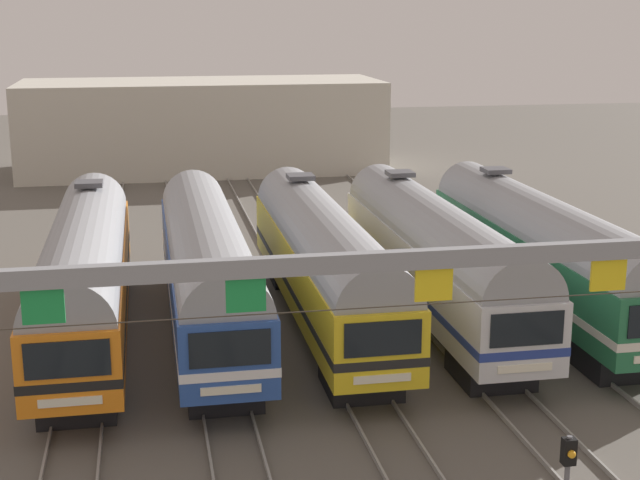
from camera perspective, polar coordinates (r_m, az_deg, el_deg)
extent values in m
plane|color=#5B564F|center=(35.87, 0.18, -5.29)|extent=(160.00, 160.00, 0.00)
cube|color=gray|center=(51.70, -13.82, 0.39)|extent=(0.07, 70.00, 0.15)
cube|color=gray|center=(51.63, -12.23, 0.46)|extent=(0.07, 70.00, 0.15)
cube|color=gray|center=(51.63, -8.98, 0.60)|extent=(0.07, 70.00, 0.15)
cube|color=gray|center=(51.68, -7.39, 0.67)|extent=(0.07, 70.00, 0.15)
cube|color=gray|center=(51.93, -4.16, 0.82)|extent=(0.07, 70.00, 0.15)
cube|color=gray|center=(52.10, -2.59, 0.88)|extent=(0.07, 70.00, 0.15)
cube|color=gray|center=(52.59, 0.58, 1.02)|extent=(0.07, 70.00, 0.15)
cube|color=gray|center=(52.88, 2.10, 1.08)|extent=(0.07, 70.00, 0.15)
cube|color=gray|center=(53.60, 5.16, 1.21)|extent=(0.07, 70.00, 0.15)
cube|color=gray|center=(54.00, 6.63, 1.27)|extent=(0.07, 70.00, 0.15)
cube|color=orange|center=(34.69, -14.15, -2.54)|extent=(2.85, 18.00, 2.35)
cube|color=black|center=(34.78, -14.11, -3.10)|extent=(2.88, 18.02, 0.28)
cylinder|color=gray|center=(34.38, -14.26, -0.66)|extent=(2.74, 17.64, 2.74)
cube|color=black|center=(25.99, -15.25, -7.09)|extent=(2.28, 0.06, 1.03)
cube|color=silver|center=(26.44, -15.08, -9.57)|extent=(1.71, 0.05, 0.24)
cube|color=black|center=(29.31, -14.60, -9.18)|extent=(2.28, 2.60, 1.05)
cube|color=black|center=(41.20, -13.55, -2.37)|extent=(2.28, 2.60, 1.05)
cube|color=#4C4C51|center=(38.98, -14.00, 3.37)|extent=(1.10, 1.10, 0.20)
cube|color=#284C9E|center=(34.67, -6.93, -2.22)|extent=(2.85, 18.00, 2.35)
cube|color=white|center=(34.77, -6.91, -2.78)|extent=(2.88, 18.02, 0.28)
cylinder|color=gray|center=(34.37, -6.98, -0.34)|extent=(2.74, 17.64, 2.74)
cube|color=black|center=(25.97, -5.54, -6.66)|extent=(2.28, 0.06, 1.03)
cube|color=silver|center=(26.43, -5.48, -9.14)|extent=(1.71, 0.05, 0.24)
cube|color=black|center=(29.29, -5.95, -8.80)|extent=(2.28, 2.60, 1.05)
cube|color=black|center=(41.19, -7.47, -2.10)|extent=(2.28, 2.60, 1.05)
cube|color=gold|center=(35.20, 0.19, -1.87)|extent=(2.85, 18.00, 2.35)
cube|color=black|center=(35.30, 0.19, -2.42)|extent=(2.88, 18.02, 0.28)
cylinder|color=gray|center=(34.90, 0.19, -0.01)|extent=(2.74, 17.64, 2.74)
cube|color=black|center=(26.68, 3.89, -6.06)|extent=(2.28, 0.06, 1.03)
cube|color=silver|center=(27.12, 3.85, -8.49)|extent=(1.71, 0.05, 0.24)
cube|color=black|center=(29.92, 2.50, -8.23)|extent=(2.28, 2.60, 1.05)
cube|color=black|center=(41.63, -1.46, -1.81)|extent=(2.28, 2.60, 1.05)
cube|color=#4C4C51|center=(39.44, -1.20, 3.90)|extent=(1.10, 1.10, 0.20)
cube|color=silver|center=(36.26, 6.98, -1.51)|extent=(2.85, 18.00, 2.35)
cube|color=navy|center=(36.35, 6.97, -2.04)|extent=(2.88, 18.02, 0.28)
cylinder|color=gray|center=(35.97, 7.04, 0.30)|extent=(2.74, 17.64, 2.74)
cube|color=black|center=(28.06, 12.60, -5.36)|extent=(2.28, 0.06, 1.03)
cube|color=silver|center=(28.48, 12.47, -7.69)|extent=(1.71, 0.05, 0.24)
cube|color=black|center=(31.15, 10.42, -7.54)|extent=(2.28, 2.60, 1.05)
cube|color=black|center=(42.53, 4.36, -1.51)|extent=(2.28, 2.60, 1.05)
cube|color=#4C4C51|center=(40.38, 4.94, 4.09)|extent=(1.10, 1.10, 0.20)
cube|color=#236B42|center=(37.79, 13.31, -1.15)|extent=(2.85, 18.00, 2.35)
cube|color=silver|center=(37.88, 13.28, -1.66)|extent=(2.88, 18.02, 0.28)
cylinder|color=gray|center=(37.51, 13.41, 0.59)|extent=(2.74, 17.64, 2.74)
cube|color=black|center=(32.93, 17.58, -6.79)|extent=(2.28, 2.60, 1.05)
cube|color=black|center=(43.85, 9.88, -1.20)|extent=(2.28, 2.60, 1.05)
cube|color=#4C4C51|center=(41.76, 10.74, 4.22)|extent=(1.10, 1.10, 0.20)
cube|color=gray|center=(21.51, 7.04, -1.13)|extent=(22.28, 0.32, 0.44)
cube|color=#198C3F|center=(20.83, -16.64, -3.90)|extent=(0.90, 0.08, 0.80)
cube|color=#198C3F|center=(20.80, -4.57, -3.36)|extent=(0.90, 0.08, 0.80)
cube|color=yellow|center=(21.68, 6.99, -2.71)|extent=(0.90, 0.08, 0.80)
cube|color=yellow|center=(23.35, 17.27, -2.03)|extent=(0.90, 0.08, 0.80)
cylinder|color=#3F382D|center=(21.82, 6.96, -3.92)|extent=(22.28, 0.03, 0.03)
cube|color=black|center=(21.04, 15.02, -12.41)|extent=(0.28, 0.24, 0.60)
sphere|color=orange|center=(20.92, 15.19, -12.57)|extent=(0.18, 0.18, 0.18)
cube|color=beige|center=(71.21, -7.23, 6.98)|extent=(26.66, 10.00, 6.72)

